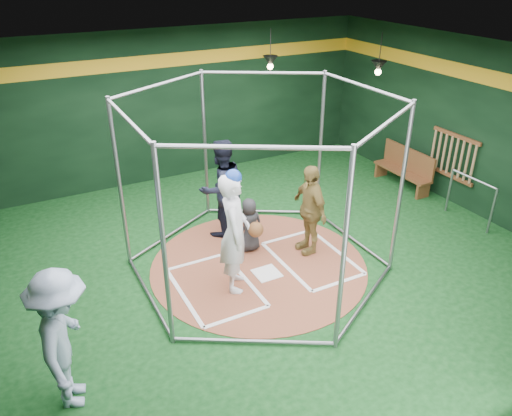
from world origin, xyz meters
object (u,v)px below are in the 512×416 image
batter_figure (234,232)px  visitor_leopard (309,209)px  dugout_bench (405,167)px  umpire (221,188)px

batter_figure → visitor_leopard: (1.67, 0.39, -0.19)m
dugout_bench → batter_figure: bearing=-161.3°
visitor_leopard → umpire: bearing=-137.2°
dugout_bench → visitor_leopard: bearing=-158.9°
umpire → batter_figure: bearing=61.3°
umpire → dugout_bench: 4.73m
batter_figure → dugout_bench: bearing=18.7°
batter_figure → dugout_bench: size_ratio=1.31×
visitor_leopard → umpire: 1.74m
batter_figure → umpire: batter_figure is taller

